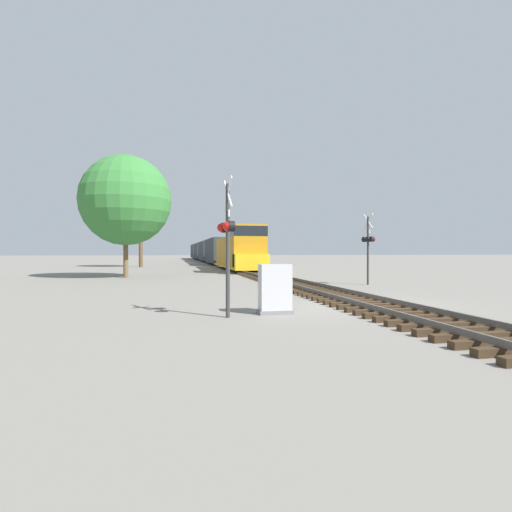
# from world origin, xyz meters

# --- Properties ---
(ground_plane) EXTENTS (400.00, 400.00, 0.00)m
(ground_plane) POSITION_xyz_m (0.00, 0.00, 0.00)
(ground_plane) COLOR slate
(rail_track_bed) EXTENTS (2.60, 160.00, 0.31)m
(rail_track_bed) POSITION_xyz_m (0.00, -0.00, 0.14)
(rail_track_bed) COLOR #382819
(rail_track_bed) RESTS_ON ground
(freight_train) EXTENTS (2.99, 82.63, 4.25)m
(freight_train) POSITION_xyz_m (0.00, 60.52, 1.95)
(freight_train) COLOR #B77A14
(freight_train) RESTS_ON ground
(crossing_signal_near) EXTENTS (0.42, 1.01, 4.00)m
(crossing_signal_near) POSITION_xyz_m (-5.04, -1.70, 2.38)
(crossing_signal_near) COLOR #333333
(crossing_signal_near) RESTS_ON ground
(crossing_signal_far) EXTENTS (0.44, 1.01, 4.05)m
(crossing_signal_far) POSITION_xyz_m (4.40, 7.89, 2.43)
(crossing_signal_far) COLOR #333333
(crossing_signal_far) RESTS_ON ground
(relay_cabinet) EXTENTS (1.05, 0.58, 1.51)m
(relay_cabinet) POSITION_xyz_m (-3.50, -1.28, 0.74)
(relay_cabinet) COLOR slate
(relay_cabinet) RESTS_ON ground
(tree_far_right) EXTENTS (6.52, 6.52, 8.87)m
(tree_far_right) POSITION_xyz_m (-9.86, 17.20, 5.60)
(tree_far_right) COLOR brown
(tree_far_right) RESTS_ON ground
(tree_mid_background) EXTENTS (5.66, 5.66, 10.18)m
(tree_mid_background) POSITION_xyz_m (-10.31, 37.54, 7.32)
(tree_mid_background) COLOR brown
(tree_mid_background) RESTS_ON ground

